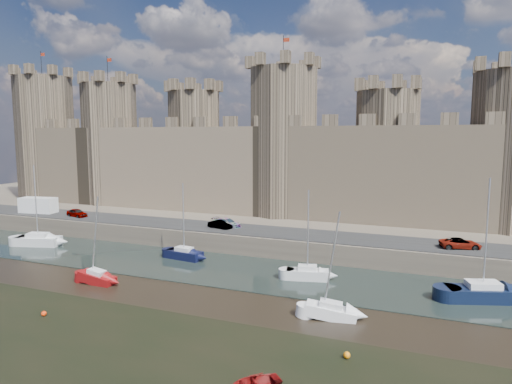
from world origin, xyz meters
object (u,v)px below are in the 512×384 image
at_px(car_1, 220,225).
at_px(car_2, 227,223).
at_px(sailboat_1, 184,253).
at_px(sailboat_4, 97,277).
at_px(sailboat_3, 483,292).
at_px(van, 38,205).
at_px(sailboat_2, 307,273).
at_px(car_0, 77,213).
at_px(car_3, 460,243).
at_px(sailboat_0, 38,240).
at_px(sailboat_5, 331,311).

relative_size(car_1, car_2, 0.81).
xyz_separation_m(sailboat_1, sailboat_4, (-3.60, -11.27, -0.07)).
bearing_deg(sailboat_3, sailboat_4, 175.36).
height_order(van, sailboat_4, sailboat_4).
xyz_separation_m(van, sailboat_4, (28.27, -18.82, -3.09)).
bearing_deg(car_1, sailboat_2, -108.21).
bearing_deg(sailboat_3, car_0, 151.92).
bearing_deg(car_1, car_2, -2.88).
height_order(car_3, sailboat_3, sailboat_3).
height_order(car_3, sailboat_0, sailboat_0).
height_order(sailboat_1, sailboat_5, sailboat_1).
height_order(car_0, sailboat_3, sailboat_3).
bearing_deg(car_0, sailboat_4, -118.81).
xyz_separation_m(car_0, sailboat_1, (23.37, -7.09, -2.40)).
xyz_separation_m(van, sailboat_5, (52.61, -18.70, -3.11)).
distance_m(car_2, sailboat_2, 18.27).
distance_m(car_0, sailboat_4, 27.09).
xyz_separation_m(car_1, sailboat_3, (31.57, -9.44, -2.22)).
bearing_deg(car_3, car_1, 73.80).
distance_m(car_0, car_2, 25.07).
xyz_separation_m(car_1, van, (-33.10, 0.18, 0.71)).
bearing_deg(car_0, sailboat_5, -98.39).
bearing_deg(car_2, sailboat_3, -100.86).
xyz_separation_m(car_2, sailboat_3, (31.15, -10.82, -2.27)).
relative_size(sailboat_0, sailboat_5, 1.22).
bearing_deg(car_3, car_2, 71.13).
xyz_separation_m(car_2, sailboat_5, (19.09, -19.90, -2.45)).
distance_m(car_2, sailboat_5, 27.69).
relative_size(car_3, sailboat_4, 0.49).
relative_size(car_0, sailboat_5, 0.42).
height_order(sailboat_0, sailboat_5, sailboat_0).
distance_m(car_3, sailboat_4, 39.63).
xyz_separation_m(sailboat_0, sailboat_5, (42.93, -9.56, -0.18)).
xyz_separation_m(car_2, sailboat_1, (-1.64, -8.75, -2.37)).
height_order(sailboat_1, sailboat_2, sailboat_2).
bearing_deg(sailboat_0, car_3, -6.62).
bearing_deg(sailboat_4, sailboat_1, 72.40).
height_order(car_2, car_3, car_2).
height_order(car_1, sailboat_1, sailboat_1).
relative_size(car_1, sailboat_1, 0.37).
height_order(sailboat_3, sailboat_5, sailboat_3).
distance_m(car_3, sailboat_1, 32.16).
bearing_deg(sailboat_2, car_0, 153.53).
xyz_separation_m(car_0, car_1, (24.60, 0.28, -0.09)).
relative_size(car_1, sailboat_0, 0.31).
distance_m(car_2, sailboat_0, 26.08).
bearing_deg(sailboat_5, van, 150.56).
xyz_separation_m(car_1, sailboat_4, (-4.83, -18.64, -2.38)).
xyz_separation_m(car_2, sailboat_0, (-23.84, -10.34, -2.27)).
bearing_deg(sailboat_2, sailboat_4, -168.49).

